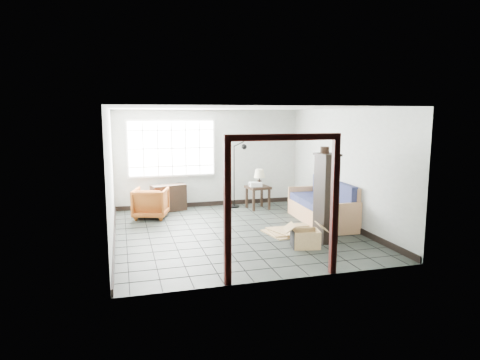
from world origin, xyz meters
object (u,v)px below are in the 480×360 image
object	(u,v)px
side_table	(258,190)
tall_shelf	(326,197)
futon_sofa	(324,207)
armchair	(151,201)

from	to	relation	value
side_table	tall_shelf	bearing A→B (deg)	-83.30
side_table	tall_shelf	distance (m)	3.18
futon_sofa	side_table	xyz separation A→B (m)	(-1.04, 1.76, 0.15)
futon_sofa	tall_shelf	xyz separation A→B (m)	(-0.67, -1.38, 0.53)
armchair	side_table	bearing A→B (deg)	-158.97
side_table	tall_shelf	xyz separation A→B (m)	(0.37, -3.14, 0.38)
armchair	futon_sofa	bearing A→B (deg)	174.54
side_table	tall_shelf	world-z (taller)	tall_shelf
side_table	futon_sofa	bearing A→B (deg)	-59.52
armchair	side_table	xyz separation A→B (m)	(2.79, 0.23, 0.10)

